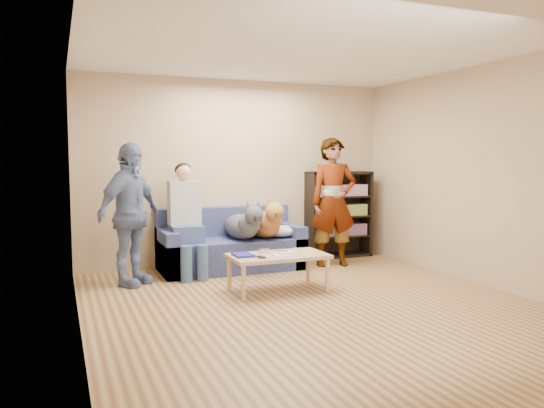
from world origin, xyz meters
name	(u,v)px	position (x,y,z in m)	size (l,w,h in m)	color
ground	(316,307)	(0.00, 0.00, 0.00)	(5.00, 5.00, 0.00)	brown
ceiling	(318,45)	(0.00, 0.00, 2.60)	(5.00, 5.00, 0.00)	white
wall_back	(238,172)	(0.00, 2.50, 1.30)	(4.50, 4.50, 0.00)	tan
wall_front	(522,195)	(0.00, -2.50, 1.30)	(4.50, 4.50, 0.00)	tan
wall_left	(76,183)	(-2.25, 0.00, 1.30)	(5.00, 5.00, 0.00)	tan
wall_right	(492,176)	(2.25, 0.00, 1.30)	(5.00, 5.00, 0.00)	tan
blanket	(281,231)	(0.43, 1.91, 0.51)	(0.44, 0.38, 0.15)	#B9B9BE
person_standing_right	(333,202)	(1.15, 1.76, 0.89)	(0.65, 0.43, 1.78)	gray
person_standing_left	(130,214)	(-1.62, 1.66, 0.84)	(0.99, 0.41, 1.69)	#6A83AA
held_controller	(328,191)	(0.95, 1.56, 1.06)	(0.04, 0.12, 0.03)	white
notebook_blue	(243,255)	(-0.51, 0.79, 0.43)	(0.20, 0.26, 0.03)	navy
papers	(286,255)	(-0.06, 0.64, 0.43)	(0.26, 0.20, 0.01)	white
magazine	(287,253)	(-0.03, 0.66, 0.44)	(0.22, 0.17, 0.01)	#A8A386
camera_silver	(264,251)	(-0.23, 0.86, 0.45)	(0.11, 0.06, 0.05)	#B1B0B5
controller_a	(297,250)	(0.17, 0.84, 0.43)	(0.04, 0.13, 0.03)	silver
controller_b	(306,251)	(0.25, 0.76, 0.43)	(0.09, 0.06, 0.03)	white
headphone_cup_a	(295,253)	(0.09, 0.72, 0.43)	(0.07, 0.07, 0.02)	white
headphone_cup_b	(292,251)	(0.09, 0.80, 0.43)	(0.07, 0.07, 0.02)	white
pen_orange	(282,257)	(-0.13, 0.58, 0.42)	(0.01, 0.01, 0.14)	#C1771B
pen_black	(282,251)	(0.01, 0.92, 0.42)	(0.01, 0.01, 0.14)	black
wallet	(261,257)	(-0.36, 0.62, 0.43)	(0.07, 0.12, 0.01)	black
sofa	(230,248)	(-0.25, 2.10, 0.28)	(1.90, 0.85, 0.82)	#515B93
person_seated	(186,215)	(-0.88, 1.97, 0.77)	(0.40, 0.73, 1.47)	#425891
dog_gray	(244,225)	(-0.13, 1.88, 0.62)	(0.38, 1.23, 0.55)	#4A4D54
dog_tan	(264,223)	(0.18, 1.92, 0.63)	(0.40, 1.16, 0.58)	#AE6835
coffee_table	(278,258)	(-0.11, 0.74, 0.37)	(1.10, 0.60, 0.42)	tan
bookshelf	(338,212)	(1.55, 2.33, 0.68)	(1.00, 0.34, 1.30)	black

